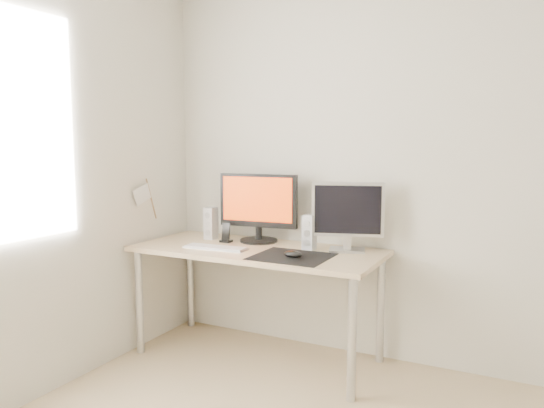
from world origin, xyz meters
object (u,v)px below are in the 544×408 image
(speaker_right, at_px, (309,232))
(keyboard, at_px, (215,248))
(main_monitor, at_px, (258,205))
(phone_dock, at_px, (226,236))
(second_monitor, at_px, (348,213))
(mouse, at_px, (293,254))
(speaker_left, at_px, (211,223))
(desk, at_px, (257,260))

(speaker_right, xyz_separation_m, keyboard, (-0.55, -0.24, -0.10))
(main_monitor, xyz_separation_m, phone_dock, (-0.19, -0.11, -0.21))
(second_monitor, distance_m, speaker_right, 0.27)
(mouse, height_order, second_monitor, second_monitor)
(speaker_left, distance_m, keyboard, 0.36)
(mouse, xyz_separation_m, second_monitor, (0.22, 0.34, 0.22))
(desk, relative_size, speaker_left, 7.14)
(desk, relative_size, keyboard, 3.74)
(desk, distance_m, speaker_left, 0.50)
(second_monitor, bearing_deg, main_monitor, 178.92)
(mouse, distance_m, desk, 0.37)
(speaker_left, xyz_separation_m, speaker_right, (0.76, -0.03, 0.00))
(mouse, relative_size, second_monitor, 0.26)
(second_monitor, distance_m, phone_dock, 0.86)
(mouse, bearing_deg, second_monitor, 56.64)
(keyboard, bearing_deg, second_monitor, 21.94)
(speaker_right, bearing_deg, keyboard, -156.01)
(phone_dock, bearing_deg, main_monitor, 29.15)
(desk, distance_m, second_monitor, 0.66)
(mouse, xyz_separation_m, phone_dock, (-0.61, 0.24, 0.02))
(phone_dock, bearing_deg, desk, -16.33)
(main_monitor, xyz_separation_m, speaker_left, (-0.35, -0.06, -0.14))
(mouse, bearing_deg, main_monitor, 140.35)
(speaker_right, distance_m, keyboard, 0.61)
(mouse, bearing_deg, speaker_right, 91.92)
(desk, relative_size, main_monitor, 2.90)
(speaker_right, bearing_deg, main_monitor, 168.76)
(speaker_right, bearing_deg, speaker_left, 178.05)
(phone_dock, bearing_deg, second_monitor, 6.54)
(main_monitor, bearing_deg, speaker_right, -11.24)
(mouse, height_order, main_monitor, main_monitor)
(mouse, xyz_separation_m, speaker_left, (-0.77, 0.29, 0.09))
(mouse, relative_size, desk, 0.07)
(desk, bearing_deg, main_monitor, 116.34)
(main_monitor, relative_size, phone_dock, 4.19)
(phone_dock, bearing_deg, mouse, -21.39)
(mouse, distance_m, speaker_right, 0.28)
(mouse, distance_m, speaker_left, 0.83)
(desk, height_order, keyboard, keyboard)
(second_monitor, height_order, phone_dock, second_monitor)
(speaker_left, height_order, speaker_right, same)
(keyboard, distance_m, phone_dock, 0.23)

